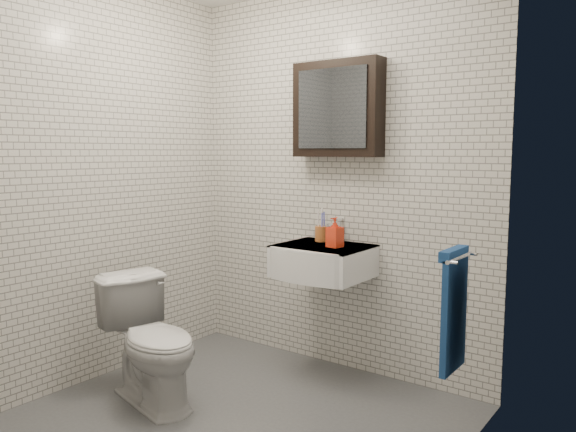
{
  "coord_description": "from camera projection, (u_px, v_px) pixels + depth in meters",
  "views": [
    {
      "loc": [
        1.93,
        -2.15,
        1.43
      ],
      "look_at": [
        0.01,
        0.45,
        1.06
      ],
      "focal_mm": 35.0,
      "sensor_mm": 36.0,
      "label": 1
    }
  ],
  "objects": [
    {
      "name": "soap_bottle",
      "position": [
        335.0,
        232.0,
        3.43
      ],
      "size": [
        0.09,
        0.09,
        0.18
      ],
      "primitive_type": "imported",
      "rotation": [
        0.0,
        0.0,
        -0.12
      ],
      "color": "orange",
      "rests_on": "washbasin"
    },
    {
      "name": "towel_rail",
      "position": [
        454.0,
        305.0,
        2.6
      ],
      "size": [
        0.09,
        0.3,
        0.58
      ],
      "color": "silver",
      "rests_on": "room_shell"
    },
    {
      "name": "washbasin",
      "position": [
        320.0,
        261.0,
        3.49
      ],
      "size": [
        0.55,
        0.5,
        0.2
      ],
      "color": "white",
      "rests_on": "room_shell"
    },
    {
      "name": "toothbrush_cup",
      "position": [
        321.0,
        233.0,
        3.66
      ],
      "size": [
        0.09,
        0.09,
        0.22
      ],
      "rotation": [
        0.0,
        0.0,
        -0.2
      ],
      "color": "#AB5E2A",
      "rests_on": "washbasin"
    },
    {
      "name": "toilet",
      "position": [
        152.0,
        341.0,
        3.19
      ],
      "size": [
        0.78,
        0.56,
        0.72
      ],
      "primitive_type": "imported",
      "rotation": [
        0.0,
        0.0,
        1.33
      ],
      "color": "white",
      "rests_on": "ground"
    },
    {
      "name": "ground",
      "position": [
        237.0,
        418.0,
        3.02
      ],
      "size": [
        2.2,
        2.0,
        0.01
      ],
      "primitive_type": "cube",
      "color": "#4B4E53",
      "rests_on": "ground"
    },
    {
      "name": "room_shell",
      "position": [
        234.0,
        145.0,
        2.85
      ],
      "size": [
        2.22,
        2.02,
        2.51
      ],
      "color": "silver",
      "rests_on": "ground"
    },
    {
      "name": "faucet",
      "position": [
        337.0,
        232.0,
        3.63
      ],
      "size": [
        0.06,
        0.2,
        0.15
      ],
      "color": "silver",
      "rests_on": "washbasin"
    },
    {
      "name": "mirror_cabinet",
      "position": [
        338.0,
        109.0,
        3.54
      ],
      "size": [
        0.6,
        0.15,
        0.6
      ],
      "color": "black",
      "rests_on": "room_shell"
    }
  ]
}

